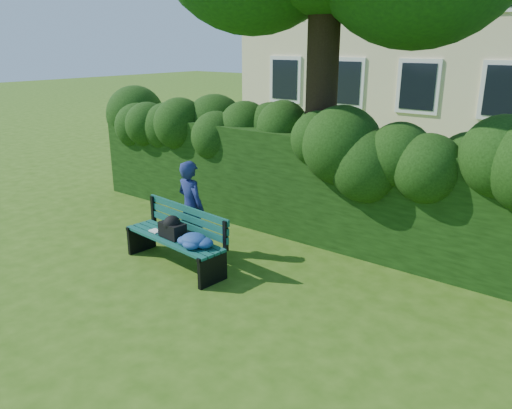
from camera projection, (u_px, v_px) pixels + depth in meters
The scene contains 4 objects.
ground at pixel (231, 277), 7.25m from camera, with size 80.00×80.00×0.00m, color #315611.
hedge at pixel (313, 185), 8.62m from camera, with size 10.00×1.00×1.80m.
park_bench at pixel (181, 237), 7.39m from camera, with size 1.87×0.73×0.89m.
man_reading at pixel (191, 208), 7.88m from camera, with size 0.55×0.36×1.51m, color navy.
Camera 1 is at (4.33, -4.95, 3.24)m, focal length 35.00 mm.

